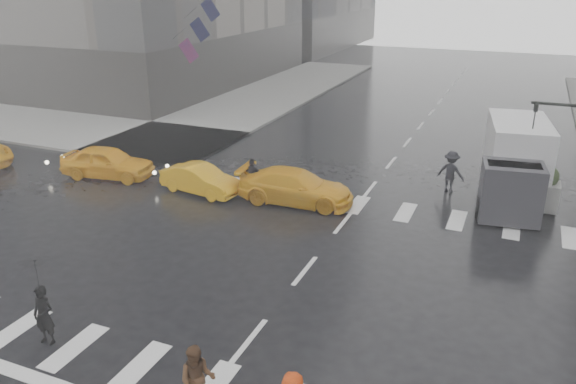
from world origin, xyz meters
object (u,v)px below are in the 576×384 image
at_px(taxi_front, 107,162).
at_px(taxi_mid, 201,179).
at_px(pedestrian_brown, 197,380).
at_px(box_truck, 515,162).

distance_m(taxi_front, taxi_mid, 5.05).
relative_size(pedestrian_brown, box_truck, 0.27).
bearing_deg(taxi_front, pedestrian_brown, -142.85).
xyz_separation_m(pedestrian_brown, taxi_mid, (-6.80, 11.35, -0.21)).
distance_m(pedestrian_brown, box_truck, 16.61).
relative_size(taxi_front, taxi_mid, 1.17).
bearing_deg(taxi_mid, pedestrian_brown, -139.85).
height_order(taxi_front, taxi_mid, taxi_front).
bearing_deg(pedestrian_brown, taxi_mid, 95.00).
bearing_deg(box_truck, taxi_front, -174.53).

